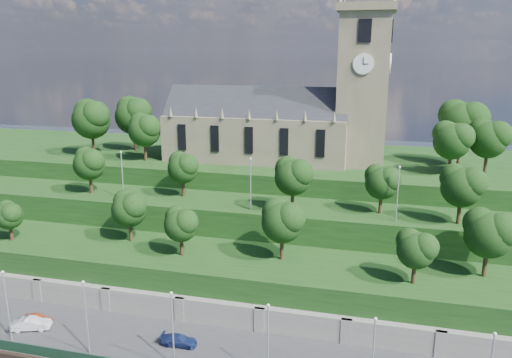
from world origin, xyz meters
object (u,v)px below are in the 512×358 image
(church, at_px, (284,118))
(car_middle, at_px, (31,324))
(car_left, at_px, (38,318))
(car_right, at_px, (179,340))

(church, xyz_separation_m, car_middle, (-22.05, -41.02, -19.79))
(church, distance_m, car_left, 49.61)
(church, height_order, car_middle, church)
(car_left, bearing_deg, church, -32.30)
(church, xyz_separation_m, car_right, (-3.85, -39.73, -19.92))
(car_middle, relative_size, car_right, 1.07)
(car_left, distance_m, car_right, 18.40)
(church, height_order, car_right, church)
(church, distance_m, car_middle, 50.60)
(car_right, bearing_deg, car_left, 86.91)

